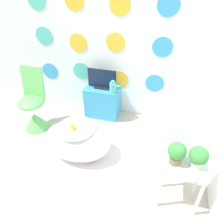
{
  "coord_description": "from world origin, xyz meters",
  "views": [
    {
      "loc": [
        1.02,
        -0.98,
        2.17
      ],
      "look_at": [
        0.49,
        0.96,
        0.71
      ],
      "focal_mm": 35.0,
      "sensor_mm": 36.0,
      "label": 1
    }
  ],
  "objects_px": {
    "vase": "(113,87)",
    "chair": "(34,111)",
    "potted_plant_left": "(177,152)",
    "potted_plant_right": "(198,156)",
    "tv": "(102,80)",
    "bathtub": "(77,140)"
  },
  "relations": [
    {
      "from": "bathtub",
      "to": "tv",
      "type": "bearing_deg",
      "value": 87.06
    },
    {
      "from": "potted_plant_left",
      "to": "potted_plant_right",
      "type": "xyz_separation_m",
      "value": [
        0.19,
        0.01,
        -0.01
      ]
    },
    {
      "from": "potted_plant_left",
      "to": "potted_plant_right",
      "type": "bearing_deg",
      "value": 3.12
    },
    {
      "from": "tv",
      "to": "potted_plant_left",
      "type": "xyz_separation_m",
      "value": [
        1.12,
        -1.28,
        0.06
      ]
    },
    {
      "from": "potted_plant_right",
      "to": "tv",
      "type": "bearing_deg",
      "value": 136.13
    },
    {
      "from": "chair",
      "to": "potted_plant_right",
      "type": "bearing_deg",
      "value": -17.48
    },
    {
      "from": "bathtub",
      "to": "tv",
      "type": "xyz_separation_m",
      "value": [
        0.05,
        0.93,
        0.41
      ]
    },
    {
      "from": "vase",
      "to": "potted_plant_left",
      "type": "distance_m",
      "value": 1.5
    },
    {
      "from": "chair",
      "to": "potted_plant_right",
      "type": "xyz_separation_m",
      "value": [
        2.19,
        -0.69,
        0.4
      ]
    },
    {
      "from": "potted_plant_right",
      "to": "bathtub",
      "type": "bearing_deg",
      "value": 166.04
    },
    {
      "from": "chair",
      "to": "vase",
      "type": "xyz_separation_m",
      "value": [
        1.07,
        0.48,
        0.3
      ]
    },
    {
      "from": "tv",
      "to": "vase",
      "type": "distance_m",
      "value": 0.22
    },
    {
      "from": "chair",
      "to": "potted_plant_right",
      "type": "distance_m",
      "value": 2.33
    },
    {
      "from": "potted_plant_left",
      "to": "potted_plant_right",
      "type": "relative_size",
      "value": 1.06
    },
    {
      "from": "tv",
      "to": "potted_plant_right",
      "type": "relative_size",
      "value": 1.94
    },
    {
      "from": "chair",
      "to": "potted_plant_left",
      "type": "bearing_deg",
      "value": -19.3
    },
    {
      "from": "bathtub",
      "to": "chair",
      "type": "distance_m",
      "value": 0.9
    },
    {
      "from": "bathtub",
      "to": "tv",
      "type": "relative_size",
      "value": 1.98
    },
    {
      "from": "potted_plant_left",
      "to": "potted_plant_right",
      "type": "distance_m",
      "value": 0.19
    },
    {
      "from": "vase",
      "to": "potted_plant_right",
      "type": "relative_size",
      "value": 0.87
    },
    {
      "from": "vase",
      "to": "chair",
      "type": "bearing_deg",
      "value": -156.0
    },
    {
      "from": "bathtub",
      "to": "vase",
      "type": "bearing_deg",
      "value": 73.61
    }
  ]
}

